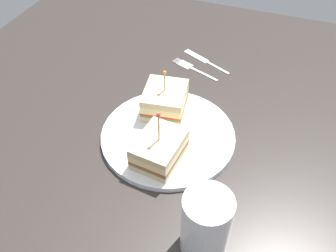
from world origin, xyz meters
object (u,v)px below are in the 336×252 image
object	(u,v)px
sandwich_half_front	(165,100)
knife	(204,60)
sandwich_half_back	(159,149)
fork	(190,67)
plate	(168,135)
drink_glass	(205,227)

from	to	relation	value
sandwich_half_front	knife	xyz separation A→B (cm)	(-2.01, -21.15, -3.49)
sandwich_half_back	fork	distance (cm)	29.75
plate	fork	world-z (taller)	plate
sandwich_half_front	fork	distance (cm)	17.51
sandwich_half_front	fork	xyz separation A→B (cm)	(0.14, -17.16, -3.49)
drink_glass	fork	bearing A→B (deg)	-69.59
plate	fork	xyz separation A→B (cm)	(3.03, -23.14, -0.36)
drink_glass	fork	distance (cm)	44.96
sandwich_half_back	fork	bearing A→B (deg)	-82.74
drink_glass	sandwich_half_back	bearing A→B (deg)	-46.65
plate	drink_glass	world-z (taller)	drink_glass
fork	knife	xyz separation A→B (cm)	(-2.15, -3.99, 0.00)
sandwich_half_front	fork	world-z (taller)	sandwich_half_front
knife	sandwich_half_front	bearing A→B (deg)	84.56
drink_glass	fork	xyz separation A→B (cm)	(15.58, -41.88, -4.96)
fork	sandwich_half_front	bearing A→B (deg)	90.47
sandwich_half_front	sandwich_half_back	bearing A→B (deg)	106.46
sandwich_half_back	sandwich_half_front	bearing A→B (deg)	-73.54
plate	sandwich_half_front	bearing A→B (deg)	-64.23
drink_glass	knife	distance (cm)	48.05
sandwich_half_front	drink_glass	distance (cm)	29.18
sandwich_half_front	knife	world-z (taller)	sandwich_half_front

